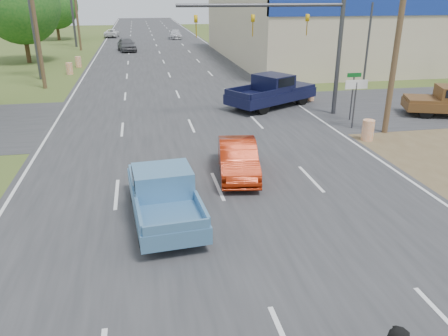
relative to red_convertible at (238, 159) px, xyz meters
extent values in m
cube|color=#2D2D30|center=(-0.96, 31.05, -0.65)|extent=(15.00, 180.00, 0.02)
cube|color=#2D2D30|center=(-0.96, 9.05, -0.66)|extent=(120.00, 10.00, 0.02)
cube|color=#B7A88C|center=(31.04, 31.05, 2.64)|extent=(50.00, 28.00, 6.60)
cylinder|color=#4C3823|center=(8.54, 4.05, 4.34)|extent=(0.28, 0.28, 10.00)
cylinder|color=#4C3823|center=(8.54, 22.05, 4.34)|extent=(0.28, 0.28, 10.00)
cylinder|color=#4C3823|center=(8.54, 40.05, 4.34)|extent=(0.28, 0.28, 10.00)
cylinder|color=#4C3823|center=(-10.46, 19.05, 4.34)|extent=(0.28, 0.28, 10.00)
cylinder|color=#4C3823|center=(-10.46, 43.05, 4.34)|extent=(0.28, 0.28, 10.00)
cylinder|color=#422D19|center=(-14.46, 33.05, 0.96)|extent=(0.44, 0.44, 3.24)
sphere|color=#164E19|center=(-14.46, 33.05, 4.92)|extent=(7.56, 7.56, 7.56)
cylinder|color=#422D19|center=(-15.16, 57.05, 0.78)|extent=(0.44, 0.44, 2.88)
sphere|color=#164E19|center=(-15.16, 57.05, 4.30)|extent=(6.72, 6.72, 6.72)
cylinder|color=#422D19|center=(29.04, 86.05, 1.05)|extent=(0.44, 0.44, 3.42)
cylinder|color=orange|center=(7.04, 3.05, -0.16)|extent=(0.56, 0.56, 1.00)
cylinder|color=orange|center=(7.44, 11.55, -0.16)|extent=(0.56, 0.56, 1.00)
cylinder|color=orange|center=(-9.46, 25.05, -0.16)|extent=(0.56, 0.56, 1.00)
cylinder|color=orange|center=(-9.16, 29.05, -0.16)|extent=(0.56, 0.56, 1.00)
cylinder|color=#3F3F44|center=(-11.46, 23.05, 3.84)|extent=(0.30, 0.30, 9.00)
cylinder|color=#3F3F44|center=(-11.46, 47.05, 3.84)|extent=(0.30, 0.30, 9.00)
cylinder|color=#3F3F44|center=(7.24, 5.05, 0.54)|extent=(0.08, 0.08, 2.40)
cube|color=white|center=(7.24, 5.05, 1.64)|extent=(1.20, 0.05, 0.45)
cylinder|color=#3F3F44|center=(7.84, 6.55, 0.54)|extent=(0.08, 0.08, 2.40)
cube|color=#0C591E|center=(7.84, 6.55, 1.84)|extent=(0.80, 0.04, 0.22)
cylinder|color=#3F3F44|center=(7.54, 8.05, 2.84)|extent=(0.24, 0.24, 7.00)
cylinder|color=#3F3F44|center=(3.04, 8.05, 5.34)|extent=(9.00, 0.18, 0.18)
imported|color=gold|center=(5.54, 8.05, 4.89)|extent=(0.18, 0.40, 1.10)
imported|color=gold|center=(2.54, 8.05, 4.89)|extent=(0.18, 0.40, 1.10)
imported|color=gold|center=(-0.46, 8.05, 4.89)|extent=(0.18, 0.40, 1.10)
imported|color=#901D06|center=(0.00, 0.00, 0.00)|extent=(1.96, 4.19, 1.33)
cylinder|color=black|center=(-3.91, -1.59, -0.29)|extent=(0.34, 0.78, 0.76)
cylinder|color=black|center=(-2.33, -1.46, -0.29)|extent=(0.34, 0.78, 0.76)
cylinder|color=black|center=(-3.68, -4.52, -0.29)|extent=(0.34, 0.78, 0.76)
cylinder|color=black|center=(-2.10, -4.40, -0.29)|extent=(0.34, 0.78, 0.76)
cube|color=teal|center=(-3.00, -2.99, -0.08)|extent=(2.27, 5.05, 0.49)
cube|color=teal|center=(-3.12, -1.52, 0.23)|extent=(1.94, 2.00, 0.17)
cube|color=teal|center=(-3.01, -2.90, 0.56)|extent=(1.85, 1.60, 0.80)
cube|color=black|center=(-3.01, -2.90, 0.71)|extent=(1.86, 1.31, 0.43)
cube|color=teal|center=(-2.82, -5.39, 0.30)|extent=(1.74, 0.21, 0.28)
cylinder|color=black|center=(5.50, 12.14, -0.21)|extent=(0.96, 0.76, 0.91)
cylinder|color=black|center=(6.47, 10.49, -0.21)|extent=(0.96, 0.76, 0.91)
cylinder|color=black|center=(2.42, 10.33, -0.21)|extent=(0.96, 0.76, 0.91)
cylinder|color=black|center=(3.40, 8.68, -0.21)|extent=(0.96, 0.76, 0.91)
cube|color=#111434|center=(4.45, 10.41, 0.04)|extent=(6.29, 4.99, 0.59)
cube|color=#111434|center=(5.98, 11.32, 0.42)|extent=(3.05, 3.02, 0.21)
cube|color=#111434|center=(4.55, 10.47, 0.82)|extent=(2.60, 2.72, 0.97)
cube|color=black|center=(4.55, 10.47, 0.99)|extent=(2.32, 2.58, 0.51)
cube|color=#111434|center=(1.93, 8.93, 0.50)|extent=(1.15, 1.86, 0.34)
cylinder|color=black|center=(12.19, 6.05, -0.27)|extent=(0.85, 0.55, 0.79)
cylinder|color=black|center=(12.76, 7.61, -0.27)|extent=(0.85, 0.55, 0.79)
cube|color=brown|center=(12.48, 6.83, 0.28)|extent=(2.49, 2.44, 0.18)
imported|color=#4F4F54|center=(-4.79, 40.88, 0.13)|extent=(2.63, 4.89, 1.58)
imported|color=silver|center=(2.40, 56.03, -0.01)|extent=(2.08, 4.62, 1.31)
imported|color=white|center=(-7.46, 60.37, -0.04)|extent=(2.43, 4.65, 1.25)
camera|label=1|loc=(-3.47, -15.28, 5.88)|focal=35.00mm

